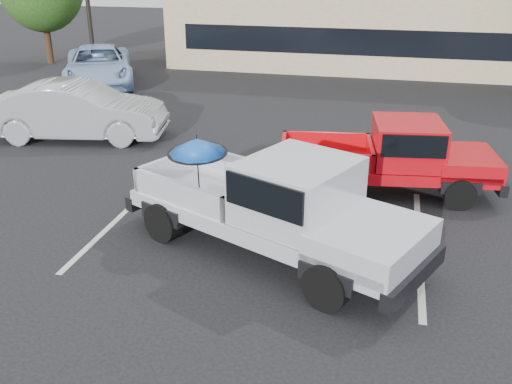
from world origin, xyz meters
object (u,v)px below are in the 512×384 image
at_px(red_pickup, 399,154).
at_px(blue_suv, 99,66).
at_px(silver_pickup, 285,203).
at_px(silver_sedan, 78,111).

xyz_separation_m(red_pickup, blue_suv, (-11.86, 8.54, -0.13)).
bearing_deg(blue_suv, silver_pickup, -77.51).
bearing_deg(silver_sedan, red_pickup, -112.86).
bearing_deg(silver_pickup, blue_suv, 154.30).
distance_m(silver_pickup, red_pickup, 4.01).
bearing_deg(silver_sedan, silver_pickup, -138.21).
height_order(silver_pickup, blue_suv, silver_pickup).
bearing_deg(silver_sedan, blue_suv, 12.56).
height_order(silver_pickup, red_pickup, silver_pickup).
xyz_separation_m(silver_pickup, red_pickup, (1.91, 3.52, -0.15)).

